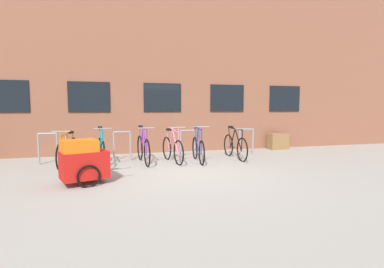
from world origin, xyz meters
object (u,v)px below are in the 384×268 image
Objects in this scene: bicycle_purple at (143,149)px; bicycle_blue at (198,148)px; bicycle_teal at (102,151)px; bike_trailer at (83,161)px; bicycle_orange at (68,152)px; bicycle_pink at (172,149)px; planter_box at (278,141)px; bicycle_black at (235,146)px.

bicycle_blue reaches higher than bicycle_purple.
bike_trailer is (-0.28, -1.87, 0.08)m from bicycle_teal.
bicycle_orange is at bearing 106.77° from bike_trailer.
bicycle_pink is 2.93m from bike_trailer.
bicycle_teal is at bearing -166.43° from planter_box.
bicycle_orange is (-4.79, -0.06, 0.01)m from bicycle_black.
bicycle_blue is 0.96× the size of bicycle_orange.
bicycle_purple reaches higher than planter_box.
bicycle_purple is at bearing 179.93° from bicycle_black.
bicycle_purple is 1.09× the size of bicycle_blue.
bicycle_orange is 1.05× the size of bicycle_pink.
bicycle_black is 1.01× the size of bicycle_orange.
bicycle_teal is at bearing 177.38° from bicycle_blue.
bike_trailer is at bearing -139.78° from bicycle_pink.
bicycle_orange is at bearing -178.24° from bicycle_purple.
bicycle_orange is (-0.86, 0.03, -0.00)m from bicycle_teal.
bicycle_blue is 2.40× the size of planter_box.
bike_trailer is 2.11× the size of planter_box.
bicycle_purple reaches higher than bicycle_orange.
bicycle_purple is 2.42m from bike_trailer.
bicycle_orange is 1.19× the size of bike_trailer.
bike_trailer is (-2.24, -1.89, 0.09)m from bicycle_pink.
bicycle_black is 2.53× the size of planter_box.
bicycle_orange is at bearing 179.76° from bicycle_pink.
bicycle_black is 1.98m from bicycle_pink.
bicycle_purple is at bearing 172.09° from bicycle_blue.
bicycle_purple is 2.61× the size of planter_box.
bicycle_black reaches higher than planter_box.
bicycle_teal is 0.86m from bicycle_orange.
planter_box is at bearing 19.02° from bicycle_pink.
bicycle_teal reaches higher than planter_box.
bike_trailer reaches higher than planter_box.
bicycle_black is at bearing 0.68° from bicycle_orange.
bicycle_black is 3.94m from bicycle_teal.
planter_box is at bearing 15.41° from bicycle_purple.
bicycle_purple is at bearing 4.77° from bicycle_teal.
bicycle_pink is 2.39× the size of planter_box.
bicycle_teal is 1.89m from bike_trailer.
bike_trailer is at bearing -155.07° from bicycle_black.
bicycle_blue reaches higher than bicycle_orange.
bike_trailer is (-4.22, -1.96, 0.09)m from bicycle_black.
bicycle_blue is at bearing -7.91° from bicycle_purple.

